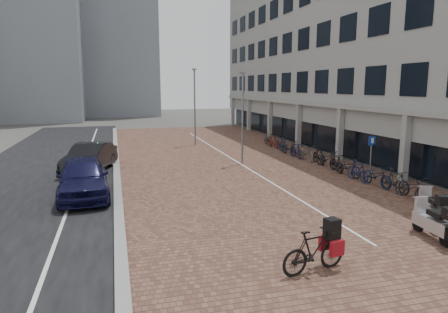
# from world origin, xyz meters

# --- Properties ---
(ground) EXTENTS (140.00, 140.00, 0.00)m
(ground) POSITION_xyz_m (0.00, 0.00, 0.00)
(ground) COLOR #474442
(ground) RESTS_ON ground
(plaza_brick) EXTENTS (14.50, 42.00, 0.04)m
(plaza_brick) POSITION_xyz_m (2.00, 12.00, 0.01)
(plaza_brick) COLOR brown
(plaza_brick) RESTS_ON ground
(street_asphalt) EXTENTS (8.00, 50.00, 0.03)m
(street_asphalt) POSITION_xyz_m (-9.00, 12.00, 0.01)
(street_asphalt) COLOR black
(street_asphalt) RESTS_ON ground
(curb) EXTENTS (0.35, 42.00, 0.14)m
(curb) POSITION_xyz_m (-5.10, 12.00, 0.07)
(curb) COLOR gray
(curb) RESTS_ON ground
(lane_line) EXTENTS (0.12, 44.00, 0.00)m
(lane_line) POSITION_xyz_m (-7.00, 12.00, 0.02)
(lane_line) COLOR white
(lane_line) RESTS_ON street_asphalt
(parking_line) EXTENTS (0.10, 30.00, 0.00)m
(parking_line) POSITION_xyz_m (2.20, 12.00, 0.04)
(parking_line) COLOR white
(parking_line) RESTS_ON plaza_brick
(office_building) EXTENTS (8.40, 40.00, 15.00)m
(office_building) POSITION_xyz_m (12.97, 16.00, 8.44)
(office_building) COLOR gray
(office_building) RESTS_ON ground
(bg_towers) EXTENTS (33.00, 23.00, 32.00)m
(bg_towers) POSITION_xyz_m (-14.34, 48.94, 13.96)
(bg_towers) COLOR gray
(bg_towers) RESTS_ON ground
(car_navy) EXTENTS (2.34, 5.17, 1.72)m
(car_navy) POSITION_xyz_m (-6.50, 5.04, 0.86)
(car_navy) COLOR black
(car_navy) RESTS_ON ground
(car_dark) EXTENTS (3.05, 5.08, 1.58)m
(car_dark) POSITION_xyz_m (-6.50, 10.45, 0.79)
(car_dark) COLOR black
(car_dark) RESTS_ON ground
(hero_bike) EXTENTS (1.98, 0.88, 1.35)m
(hero_bike) POSITION_xyz_m (-0.37, -3.99, 0.60)
(hero_bike) COLOR black
(hero_bike) RESTS_ON ground
(scooter_front) EXTENTS (1.13, 1.89, 1.24)m
(scooter_front) POSITION_xyz_m (5.22, -1.82, 0.62)
(scooter_front) COLOR #B2B1B6
(scooter_front) RESTS_ON ground
(scooter_back) EXTENTS (0.72, 1.83, 1.23)m
(scooter_back) POSITION_xyz_m (4.25, -2.92, 0.61)
(scooter_back) COLOR #B8B8BE
(scooter_back) RESTS_ON ground
(parking_sign) EXTENTS (0.46, 0.14, 2.20)m
(parking_sign) POSITION_xyz_m (7.50, 4.87, 1.45)
(parking_sign) COLOR slate
(parking_sign) RESTS_ON ground
(lamp_near) EXTENTS (0.12, 0.12, 5.46)m
(lamp_near) POSITION_xyz_m (2.32, 10.26, 2.73)
(lamp_near) COLOR slate
(lamp_near) RESTS_ON ground
(lamp_far) EXTENTS (0.12, 0.12, 5.99)m
(lamp_far) POSITION_xyz_m (1.11, 18.82, 3.00)
(lamp_far) COLOR slate
(lamp_far) RESTS_ON ground
(bike_row) EXTENTS (1.17, 18.11, 1.05)m
(bike_row) POSITION_xyz_m (6.66, 9.05, 0.52)
(bike_row) COLOR black
(bike_row) RESTS_ON ground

